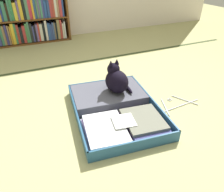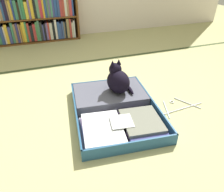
# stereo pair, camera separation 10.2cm
# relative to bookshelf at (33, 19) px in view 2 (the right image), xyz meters

# --- Properties ---
(ground_plane) EXTENTS (10.00, 10.00, 0.00)m
(ground_plane) POSITION_rel_bookshelf_xyz_m (0.51, -2.26, -0.35)
(ground_plane) COLOR tan
(tatami_border) EXTENTS (4.80, 0.05, 0.00)m
(tatami_border) POSITION_rel_bookshelf_xyz_m (0.51, -1.08, -0.35)
(tatami_border) COLOR #3B4A29
(tatami_border) RESTS_ON ground_plane
(bookshelf) EXTENTS (1.36, 0.25, 0.72)m
(bookshelf) POSITION_rel_bookshelf_xyz_m (0.00, 0.00, 0.00)
(bookshelf) COLOR brown
(bookshelf) RESTS_ON ground_plane
(open_suitcase) EXTENTS (0.75, 0.95, 0.10)m
(open_suitcase) POSITION_rel_bookshelf_xyz_m (0.53, -2.21, -0.30)
(open_suitcase) COLOR #24537D
(open_suitcase) RESTS_ON ground_plane
(black_cat) EXTENTS (0.24, 0.26, 0.29)m
(black_cat) POSITION_rel_bookshelf_xyz_m (0.61, -2.05, -0.14)
(black_cat) COLOR black
(black_cat) RESTS_ON open_suitcase
(clothes_hanger) EXTENTS (0.46, 0.25, 0.01)m
(clothes_hanger) POSITION_rel_bookshelf_xyz_m (1.07, -2.35, -0.34)
(clothes_hanger) COLOR silver
(clothes_hanger) RESTS_ON ground_plane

